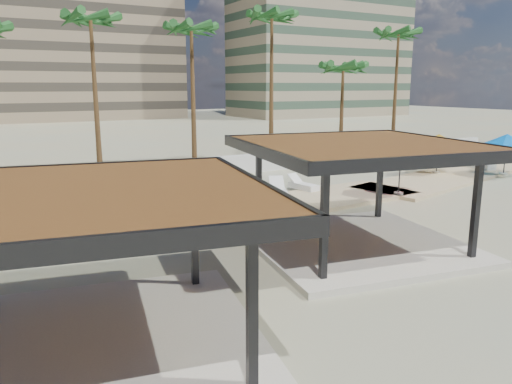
% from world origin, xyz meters
% --- Properties ---
extents(ground, '(200.00, 200.00, 0.00)m').
position_xyz_m(ground, '(0.00, 0.00, 0.00)').
color(ground, tan).
rests_on(ground, ground).
extents(promenade, '(44.45, 7.97, 0.24)m').
position_xyz_m(promenade, '(2.00, 7.67, 0.06)').
color(promenade, '#C6B284').
rests_on(promenade, ground).
extents(boundary_wall, '(56.00, 0.30, 1.20)m').
position_xyz_m(boundary_wall, '(0.00, 16.00, 0.60)').
color(boundary_wall, silver).
rests_on(boundary_wall, ground).
extents(building_mid, '(38.00, 16.00, 30.40)m').
position_xyz_m(building_mid, '(4.00, 78.00, 14.27)').
color(building_mid, '#847259').
rests_on(building_mid, ground).
extents(building_east, '(32.00, 15.00, 36.40)m').
position_xyz_m(building_east, '(48.00, 66.00, 17.27)').
color(building_east, gray).
rests_on(building_east, ground).
extents(pavilion_central, '(8.37, 8.37, 3.69)m').
position_xyz_m(pavilion_central, '(1.73, 0.77, 2.20)').
color(pavilion_central, beige).
rests_on(pavilion_central, ground).
extents(pavilion_west, '(8.15, 8.15, 3.53)m').
position_xyz_m(pavilion_west, '(-7.51, -1.97, 2.11)').
color(pavilion_west, beige).
rests_on(pavilion_west, ground).
extents(umbrella_c, '(3.36, 3.36, 2.36)m').
position_xyz_m(umbrella_c, '(8.77, 5.80, 2.21)').
color(umbrella_c, beige).
rests_on(umbrella_c, promenade).
extents(umbrella_d, '(3.68, 3.68, 2.50)m').
position_xyz_m(umbrella_d, '(18.43, 6.75, 2.33)').
color(umbrella_d, beige).
rests_on(umbrella_d, promenade).
extents(umbrella_e, '(3.54, 3.54, 2.42)m').
position_xyz_m(umbrella_e, '(15.37, 9.20, 2.26)').
color(umbrella_e, beige).
rests_on(umbrella_e, promenade).
extents(lounger_a, '(0.83, 2.08, 0.77)m').
position_xyz_m(lounger_a, '(-2.72, 5.85, 0.37)').
color(lounger_a, white).
rests_on(lounger_a, promenade).
extents(lounger_b, '(1.64, 2.43, 0.88)m').
position_xyz_m(lounger_b, '(3.14, 8.13, 0.39)').
color(lounger_b, white).
rests_on(lounger_b, promenade).
extents(lounger_c, '(0.86, 1.95, 0.71)m').
position_xyz_m(lounger_c, '(5.35, 9.24, 0.35)').
color(lounger_c, white).
rests_on(lounger_c, promenade).
extents(lounger_d, '(1.04, 2.39, 0.87)m').
position_xyz_m(lounger_d, '(19.40, 9.25, 0.39)').
color(lounger_d, white).
rests_on(lounger_d, promenade).
extents(palm_d, '(3.00, 3.00, 10.09)m').
position_xyz_m(palm_d, '(-3.00, 18.90, 8.88)').
color(palm_d, brown).
rests_on(palm_d, ground).
extents(palm_e, '(3.00, 3.00, 9.82)m').
position_xyz_m(palm_e, '(3.00, 18.40, 8.63)').
color(palm_e, brown).
rests_on(palm_e, ground).
extents(palm_f, '(3.00, 3.00, 10.96)m').
position_xyz_m(palm_f, '(9.00, 18.60, 9.69)').
color(palm_f, brown).
rests_on(palm_f, ground).
extents(palm_g, '(3.00, 3.00, 7.65)m').
position_xyz_m(palm_g, '(15.00, 18.20, 6.57)').
color(palm_g, brown).
rests_on(palm_g, ground).
extents(palm_h, '(3.00, 3.00, 10.40)m').
position_xyz_m(palm_h, '(21.00, 18.80, 9.16)').
color(palm_h, brown).
rests_on(palm_h, ground).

